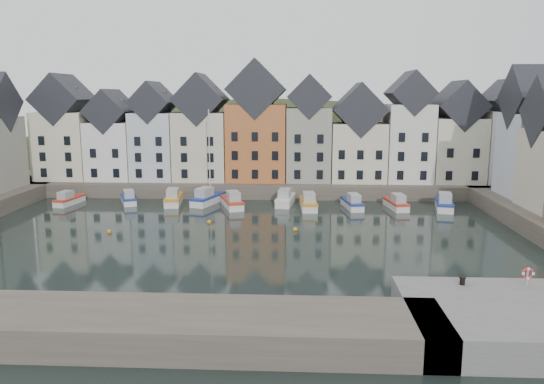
# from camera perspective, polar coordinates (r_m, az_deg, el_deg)

# --- Properties ---
(ground) EXTENTS (260.00, 260.00, 0.00)m
(ground) POSITION_cam_1_polar(r_m,az_deg,el_deg) (53.75, -3.97, -5.46)
(ground) COLOR black
(ground) RESTS_ON ground
(far_quay) EXTENTS (90.00, 16.00, 2.00)m
(far_quay) POSITION_cam_1_polar(r_m,az_deg,el_deg) (82.70, -1.54, 0.91)
(far_quay) COLOR #4B4139
(far_quay) RESTS_ON ground
(near_wall) EXTENTS (50.00, 6.00, 2.00)m
(near_wall) POSITION_cam_1_polar(r_m,az_deg,el_deg) (36.22, -24.74, -12.81)
(near_wall) COLOR #4B4139
(near_wall) RESTS_ON ground
(hillside) EXTENTS (153.60, 70.40, 64.00)m
(hillside) POSITION_cam_1_polar(r_m,az_deg,el_deg) (112.35, -0.47, -6.45)
(hillside) COLOR #222D16
(hillside) RESTS_ON ground
(far_terrace) EXTENTS (72.37, 8.16, 17.78)m
(far_terrace) POSITION_cam_1_polar(r_m,az_deg,el_deg) (79.59, 0.64, 6.25)
(far_terrace) COLOR beige
(far_terrace) RESTS_ON far_quay
(mooring_buoys) EXTENTS (20.50, 5.50, 0.50)m
(mooring_buoys) POSITION_cam_1_polar(r_m,az_deg,el_deg) (59.38, -7.21, -3.83)
(mooring_buoys) COLOR orange
(mooring_buoys) RESTS_ON ground
(boat_a) EXTENTS (2.53, 5.72, 2.12)m
(boat_a) POSITION_cam_1_polar(r_m,az_deg,el_deg) (76.96, -21.02, -0.79)
(boat_a) COLOR silver
(boat_a) RESTS_ON ground
(boat_b) EXTENTS (3.75, 5.81, 2.14)m
(boat_b) POSITION_cam_1_polar(r_m,az_deg,el_deg) (75.19, -15.16, -0.70)
(boat_b) COLOR silver
(boat_b) RESTS_ON ground
(boat_c) EXTENTS (2.80, 6.72, 2.50)m
(boat_c) POSITION_cam_1_polar(r_m,az_deg,el_deg) (73.22, -10.54, -0.72)
(boat_c) COLOR silver
(boat_c) RESTS_ON ground
(boat_d) EXTENTS (4.18, 7.12, 13.00)m
(boat_d) POSITION_cam_1_polar(r_m,az_deg,el_deg) (72.63, -6.97, -0.63)
(boat_d) COLOR silver
(boat_d) RESTS_ON ground
(boat_e) EXTENTS (3.93, 6.82, 2.50)m
(boat_e) POSITION_cam_1_polar(r_m,az_deg,el_deg) (70.09, -4.28, -1.07)
(boat_e) COLOR silver
(boat_e) RESTS_ON ground
(boat_f) EXTENTS (2.79, 6.69, 2.49)m
(boat_f) POSITION_cam_1_polar(r_m,az_deg,el_deg) (71.77, 1.45, -0.77)
(boat_f) COLOR silver
(boat_f) RESTS_ON ground
(boat_g) EXTENTS (2.40, 6.62, 2.50)m
(boat_g) POSITION_cam_1_polar(r_m,az_deg,el_deg) (69.33, 3.93, -1.19)
(boat_g) COLOR silver
(boat_g) RESTS_ON ground
(boat_h) EXTENTS (2.72, 6.10, 2.26)m
(boat_h) POSITION_cam_1_polar(r_m,az_deg,el_deg) (70.19, 8.65, -1.20)
(boat_h) COLOR silver
(boat_h) RESTS_ON ground
(boat_i) EXTENTS (2.67, 6.11, 2.27)m
(boat_i) POSITION_cam_1_polar(r_m,az_deg,el_deg) (71.07, 13.23, -1.22)
(boat_i) COLOR silver
(boat_i) RESTS_ON ground
(boat_j) EXTENTS (3.30, 6.87, 2.53)m
(boat_j) POSITION_cam_1_polar(r_m,az_deg,el_deg) (72.26, 18.04, -1.20)
(boat_j) COLOR silver
(boat_j) RESTS_ON ground
(mooring_bollard) EXTENTS (0.48, 0.48, 0.56)m
(mooring_bollard) POSITION_cam_1_polar(r_m,az_deg,el_deg) (38.63, 19.80, -8.92)
(mooring_bollard) COLOR black
(mooring_bollard) RESTS_ON near_quay
(life_ring_post) EXTENTS (0.80, 0.17, 1.30)m
(life_ring_post) POSITION_cam_1_polar(r_m,az_deg,el_deg) (39.85, 25.80, -7.93)
(life_ring_post) COLOR gray
(life_ring_post) RESTS_ON near_quay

